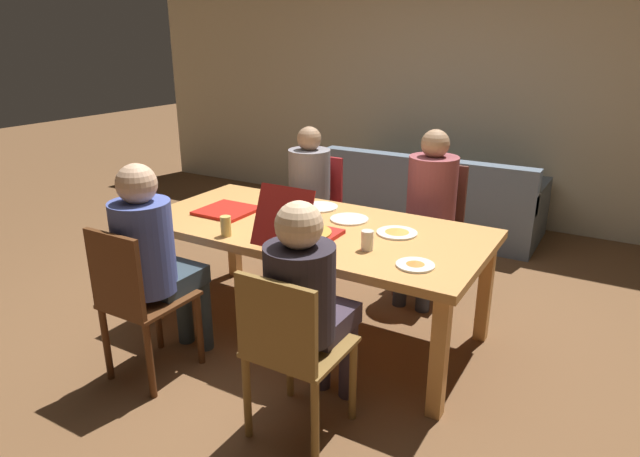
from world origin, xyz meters
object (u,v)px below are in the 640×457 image
Objects in this scene: chair_1 at (315,209)px; drinking_glass_1 at (367,240)px; pizza_box_1 at (227,211)px; plate_1 at (415,264)px; chair_0 at (290,348)px; chair_3 at (136,298)px; dining_table at (312,236)px; couch at (432,204)px; pizza_box_0 at (302,231)px; person_0 at (307,296)px; chair_2 at (434,222)px; plate_0 at (320,207)px; plate_2 at (397,232)px; plate_3 at (349,219)px; person_1 at (306,190)px; drinking_glass_0 at (226,226)px; person_3 at (153,252)px; person_2 at (429,202)px.

drinking_glass_1 is (1.02, -1.14, 0.29)m from chair_1.
pizza_box_1 is 1.45m from plate_1.
chair_3 is at bearing -179.05° from chair_0.
dining_table is 2.37× the size of chair_3.
pizza_box_1 is 2.50m from couch.
pizza_box_1 is at bearing 165.17° from pizza_box_0.
person_0 reaches higher than couch.
couch reaches higher than plate_1.
drinking_glass_1 is at bearing -88.85° from chair_2.
plate_0 is 0.83m from drinking_glass_1.
chair_1 is 1.03m from pizza_box_1.
plate_2 is at bearing 85.89° from person_0.
chair_2 is (1.00, 0.08, 0.04)m from chair_1.
plate_3 is (0.08, 0.46, -0.04)m from pizza_box_0.
person_1 is 5.95× the size of plate_1.
plate_1 reaches higher than dining_table.
chair_2 is at bearing 73.35° from pizza_box_0.
plate_0 is 0.79m from drinking_glass_0.
person_1 reaches higher than chair_2.
person_3 is at bearing -82.97° from pizza_box_1.
plate_1 is 1.78× the size of drinking_glass_1.
person_0 is 0.93m from plate_2.
person_1 is at bearing 147.51° from plate_2.
dining_table is 0.37m from plate_0.
drinking_glass_0 is (0.29, -0.36, 0.05)m from pizza_box_1.
chair_3 is 0.94m from pizza_box_1.
person_3 is at bearing -123.17° from dining_table.
person_1 is 1.30× the size of chair_3.
person_3 is 10.22× the size of drinking_glass_0.
pizza_box_0 is (0.62, 0.57, 0.06)m from person_3.
pizza_box_0 is at bearing 124.44° from person_0.
chair_2 is at bearing 90.00° from person_2.
chair_1 is 8.27× the size of drinking_glass_1.
plate_3 is (0.70, -0.73, 0.24)m from chair_1.
person_2 is 1.21m from plate_1.
dining_table is 1.84× the size of person_0.
pizza_box_0 is (-0.38, -1.12, 0.05)m from person_2.
person_2 reaches higher than chair_3.
pizza_box_1 is at bearing 140.70° from chair_0.
pizza_box_0 is at bearing -108.61° from person_2.
person_0 is at bearing -34.17° from pizza_box_1.
plate_3 is at bearing -46.28° from chair_1.
pizza_box_1 is at bearing 128.78° from drinking_glass_0.
dining_table is 0.93m from person_0.
chair_3 is at bearing -90.00° from chair_1.
drinking_glass_0 reaches higher than plate_2.
dining_table is 1.07m from chair_0.
pizza_box_1 is 0.83m from plate_3.
chair_0 reaches higher than plate_1.
person_3 is at bearing -90.00° from person_1.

